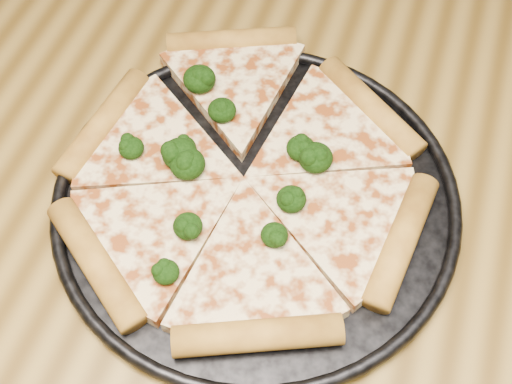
% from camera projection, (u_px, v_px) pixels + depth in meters
% --- Properties ---
extents(dining_table, '(1.20, 0.90, 0.75)m').
position_uv_depth(dining_table, '(354.00, 305.00, 0.63)').
color(dining_table, brown).
rests_on(dining_table, ground).
extents(pizza_pan, '(0.35, 0.35, 0.02)m').
position_uv_depth(pizza_pan, '(256.00, 197.00, 0.58)').
color(pizza_pan, black).
rests_on(pizza_pan, dining_table).
extents(pizza, '(0.32, 0.36, 0.02)m').
position_uv_depth(pizza, '(243.00, 175.00, 0.58)').
color(pizza, beige).
rests_on(pizza, pizza_pan).
extents(broccoli_florets, '(0.18, 0.22, 0.02)m').
position_uv_depth(broccoli_florets, '(222.00, 156.00, 0.58)').
color(broccoli_florets, black).
rests_on(broccoli_florets, pizza).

